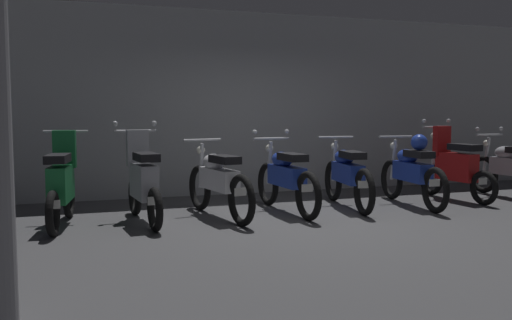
# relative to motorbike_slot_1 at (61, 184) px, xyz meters

# --- Properties ---
(ground_plane) EXTENTS (80.00, 80.00, 0.00)m
(ground_plane) POSITION_rel_motorbike_slot_1_xyz_m (2.98, -0.75, -0.52)
(ground_plane) COLOR #424244
(back_wall) EXTENTS (16.00, 0.30, 3.09)m
(back_wall) POSITION_rel_motorbike_slot_1_xyz_m (2.98, 2.05, 1.02)
(back_wall) COLOR #9EA0A3
(back_wall) RESTS_ON ground
(motorbike_slot_1) EXTENTS (0.56, 1.67, 1.18)m
(motorbike_slot_1) POSITION_rel_motorbike_slot_1_xyz_m (0.00, 0.00, 0.00)
(motorbike_slot_1) COLOR black
(motorbike_slot_1) RESTS_ON ground
(motorbike_slot_2) EXTENTS (0.59, 1.68, 1.29)m
(motorbike_slot_2) POSITION_rel_motorbike_slot_1_xyz_m (0.98, -0.10, 0.00)
(motorbike_slot_2) COLOR black
(motorbike_slot_2) RESTS_ON ground
(motorbike_slot_3) EXTENTS (0.59, 1.94, 1.03)m
(motorbike_slot_3) POSITION_rel_motorbike_slot_1_xyz_m (1.98, -0.08, -0.03)
(motorbike_slot_3) COLOR black
(motorbike_slot_3) RESTS_ON ground
(motorbike_slot_4) EXTENTS (0.59, 1.95, 1.15)m
(motorbike_slot_4) POSITION_rel_motorbike_slot_1_xyz_m (2.97, -0.02, -0.03)
(motorbike_slot_4) COLOR black
(motorbike_slot_4) RESTS_ON ground
(motorbike_slot_5) EXTENTS (0.56, 1.94, 1.03)m
(motorbike_slot_5) POSITION_rel_motorbike_slot_1_xyz_m (3.97, 0.05, -0.03)
(motorbike_slot_5) COLOR black
(motorbike_slot_5) RESTS_ON ground
(motorbike_slot_6) EXTENTS (0.56, 1.95, 1.08)m
(motorbike_slot_6) POSITION_rel_motorbike_slot_1_xyz_m (4.97, -0.13, 0.00)
(motorbike_slot_6) COLOR black
(motorbike_slot_6) RESTS_ON ground
(motorbike_slot_7) EXTENTS (0.59, 1.68, 1.29)m
(motorbike_slot_7) POSITION_rel_motorbike_slot_1_xyz_m (5.96, 0.15, 0.00)
(motorbike_slot_7) COLOR black
(motorbike_slot_7) RESTS_ON ground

